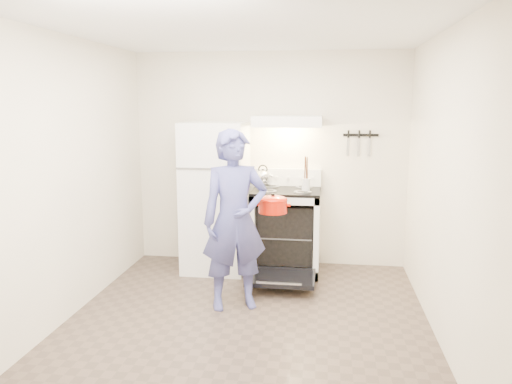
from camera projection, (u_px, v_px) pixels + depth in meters
floor at (246, 324)px, 4.37m from camera, size 3.60×3.60×0.00m
back_wall at (270, 160)px, 5.90m from camera, size 3.20×0.02×2.50m
refrigerator at (216, 197)px, 5.71m from camera, size 0.70×0.70×1.70m
stove_body at (286, 232)px, 5.70m from camera, size 0.76×0.65×0.92m
cooktop at (286, 191)px, 5.61m from camera, size 0.76×0.65×0.03m
backsplash at (288, 177)px, 5.87m from camera, size 0.76×0.07×0.20m
oven_door at (281, 278)px, 5.18m from camera, size 0.70×0.54×0.04m
oven_rack at (286, 233)px, 5.70m from camera, size 0.60×0.52×0.01m
range_hood at (288, 121)px, 5.55m from camera, size 0.76×0.50×0.12m
knife_strip at (361, 135)px, 5.69m from camera, size 0.40×0.02×0.03m
pizza_stone at (285, 233)px, 5.66m from camera, size 0.31×0.31×0.02m
tea_kettle at (263, 175)px, 5.84m from camera, size 0.20×0.17×0.25m
utensil_jar at (306, 185)px, 5.37m from camera, size 0.10×0.10×0.13m
person at (235, 220)px, 4.61m from camera, size 0.72×0.60×1.68m
dutch_oven at (273, 206)px, 4.81m from camera, size 0.35×0.28×0.23m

